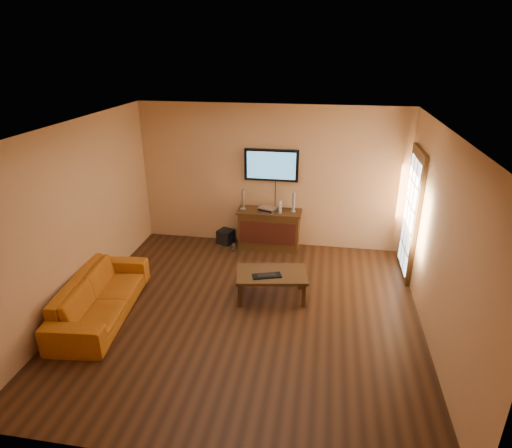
% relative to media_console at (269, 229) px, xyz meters
% --- Properties ---
extents(ground_plane, '(5.00, 5.00, 0.00)m').
position_rel_media_console_xyz_m(ground_plane, '(-0.02, -2.26, -0.38)').
color(ground_plane, black).
rests_on(ground_plane, ground).
extents(room_walls, '(5.00, 5.00, 5.00)m').
position_rel_media_console_xyz_m(room_walls, '(-0.02, -1.64, 1.30)').
color(room_walls, tan).
rests_on(room_walls, ground).
extents(french_door, '(0.07, 1.02, 2.22)m').
position_rel_media_console_xyz_m(french_door, '(2.44, -0.56, 0.67)').
color(french_door, '#3A220D').
rests_on(french_door, ground).
extents(media_console, '(1.21, 0.46, 0.76)m').
position_rel_media_console_xyz_m(media_console, '(0.00, 0.00, 0.00)').
color(media_console, '#3A220D').
rests_on(media_console, ground).
extents(television, '(1.01, 0.08, 0.60)m').
position_rel_media_console_xyz_m(television, '(0.00, 0.19, 1.21)').
color(television, black).
rests_on(television, ground).
extents(coffee_table, '(1.16, 0.81, 0.43)m').
position_rel_media_console_xyz_m(coffee_table, '(0.28, -1.76, -0.01)').
color(coffee_table, '#3A220D').
rests_on(coffee_table, ground).
extents(sofa, '(0.81, 2.11, 0.80)m').
position_rel_media_console_xyz_m(sofa, '(-2.10, -2.62, 0.02)').
color(sofa, '#B25E13').
rests_on(sofa, ground).
extents(speaker_left, '(0.11, 0.11, 0.40)m').
position_rel_media_console_xyz_m(speaker_left, '(-0.51, 0.01, 0.56)').
color(speaker_left, silver).
rests_on(speaker_left, media_console).
extents(speaker_right, '(0.10, 0.10, 0.37)m').
position_rel_media_console_xyz_m(speaker_right, '(0.45, 0.03, 0.55)').
color(speaker_right, silver).
rests_on(speaker_right, media_console).
extents(av_receiver, '(0.39, 0.34, 0.07)m').
position_rel_media_console_xyz_m(av_receiver, '(-0.03, -0.01, 0.42)').
color(av_receiver, silver).
rests_on(av_receiver, media_console).
extents(game_console, '(0.05, 0.15, 0.21)m').
position_rel_media_console_xyz_m(game_console, '(0.21, -0.02, 0.48)').
color(game_console, white).
rests_on(game_console, media_console).
extents(subwoofer, '(0.36, 0.36, 0.28)m').
position_rel_media_console_xyz_m(subwoofer, '(-0.88, 0.06, -0.25)').
color(subwoofer, black).
rests_on(subwoofer, ground).
extents(bottle, '(0.06, 0.06, 0.18)m').
position_rel_media_console_xyz_m(bottle, '(-0.64, -0.30, -0.30)').
color(bottle, white).
rests_on(bottle, ground).
extents(keyboard, '(0.46, 0.29, 0.03)m').
position_rel_media_console_xyz_m(keyboard, '(0.23, -1.88, 0.06)').
color(keyboard, black).
rests_on(keyboard, coffee_table).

